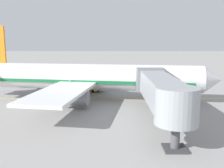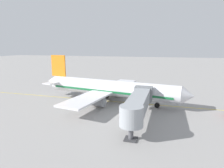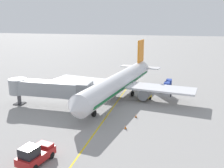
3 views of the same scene
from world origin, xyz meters
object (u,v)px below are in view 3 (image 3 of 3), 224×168
baggage_tug_lead (145,96)px  ground_crew_wing_walker (171,92)px  parked_airliner (119,82)px  pushback_tractor (35,154)px  safety_cone_nose_left (126,127)px  safety_cone_nose_right (136,116)px  baggage_cart_third_in_train (169,82)px  baggage_cart_front (163,88)px  baggage_cart_second_in_train (167,85)px  jet_bridge (49,89)px

baggage_tug_lead → ground_crew_wing_walker: (-5.02, -3.34, 0.24)m
parked_airliner → pushback_tractor: parked_airliner is taller
safety_cone_nose_left → safety_cone_nose_right: size_ratio=1.00×
baggage_tug_lead → baggage_cart_third_in_train: (-4.36, -12.19, 0.24)m
baggage_cart_front → baggage_cart_second_in_train: same height
baggage_cart_third_in_train → ground_crew_wing_walker: bearing=94.2°
jet_bridge → baggage_tug_lead: bearing=-153.4°
jet_bridge → safety_cone_nose_right: (-16.21, 1.45, -3.17)m
pushback_tractor → baggage_tug_lead: 27.57m
parked_airliner → jet_bridge: size_ratio=2.34×
baggage_cart_second_in_train → safety_cone_nose_left: size_ratio=4.99×
pushback_tractor → baggage_cart_front: pushback_tractor is taller
safety_cone_nose_left → baggage_cart_second_in_train: bearing=-102.0°
pushback_tractor → safety_cone_nose_left: size_ratio=8.05×
safety_cone_nose_right → pushback_tractor: bearing=61.3°
parked_airliner → baggage_cart_second_in_train: bearing=-136.2°
baggage_cart_third_in_train → pushback_tractor: bearing=70.5°
baggage_tug_lead → baggage_cart_third_in_train: bearing=-109.7°
baggage_cart_front → safety_cone_nose_right: 16.48m
baggage_cart_front → safety_cone_nose_left: bearing=78.3°
parked_airliner → pushback_tractor: size_ratio=7.84×
pushback_tractor → safety_cone_nose_right: 18.57m
jet_bridge → ground_crew_wing_walker: jet_bridge is taller
baggage_cart_third_in_train → safety_cone_nose_left: (5.46, 26.75, -0.66)m
baggage_cart_front → safety_cone_nose_left: baggage_cart_front is taller
baggage_cart_second_in_train → baggage_cart_front: bearing=75.9°
jet_bridge → safety_cone_nose_right: bearing=174.9°
pushback_tractor → safety_cone_nose_left: 14.04m
jet_bridge → ground_crew_wing_walker: (-21.51, -11.62, -2.50)m
ground_crew_wing_walker → baggage_cart_third_in_train: bearing=-85.8°
pushback_tractor → baggage_cart_second_in_train: bearing=-110.5°
jet_bridge → baggage_cart_third_in_train: jet_bridge is taller
parked_airliner → safety_cone_nose_right: parked_airliner is taller
baggage_cart_third_in_train → baggage_tug_lead: bearing=70.3°
pushback_tractor → baggage_cart_front: bearing=-111.0°
safety_cone_nose_left → baggage_tug_lead: bearing=-94.3°
jet_bridge → safety_cone_nose_left: jet_bridge is taller
safety_cone_nose_left → baggage_cart_front: bearing=-101.7°
parked_airliner → pushback_tractor: 26.72m
baggage_tug_lead → ground_crew_wing_walker: bearing=-146.4°
baggage_cart_second_in_train → safety_cone_nose_right: (4.28, 19.01, -0.66)m
baggage_cart_second_in_train → parked_airliner: bearing=43.8°
baggage_cart_third_in_train → safety_cone_nose_right: baggage_cart_third_in_train is taller
pushback_tractor → safety_cone_nose_left: pushback_tractor is taller
baggage_cart_front → baggage_cart_third_in_train: 5.93m
baggage_tug_lead → baggage_cart_front: baggage_tug_lead is taller
pushback_tractor → baggage_cart_second_in_train: pushback_tractor is taller
safety_cone_nose_left → jet_bridge: bearing=-22.2°
pushback_tractor → ground_crew_wing_walker: pushback_tractor is taller
baggage_cart_front → ground_crew_wing_walker: (-1.76, 3.02, 0.00)m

